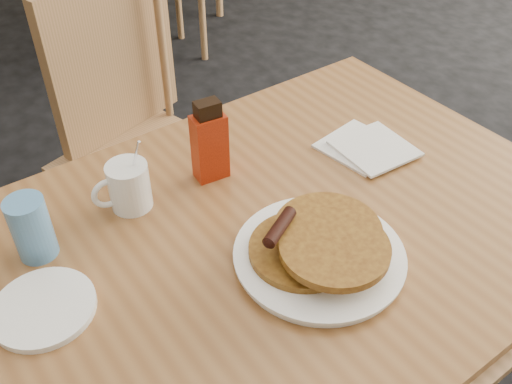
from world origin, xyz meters
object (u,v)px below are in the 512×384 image
Objects in this scene: coffee_mug at (128,186)px; syrup_bottle at (210,143)px; main_table at (261,249)px; chair_main_far at (133,119)px; pancake_plate at (320,250)px; blue_tumbler at (31,228)px.

syrup_bottle reaches higher than coffee_mug.
main_table is at bearing -69.04° from coffee_mug.
chair_main_far is at bearing 89.63° from syrup_bottle.
chair_main_far is at bearing 88.57° from main_table.
pancake_plate is at bearing -78.80° from syrup_bottle.
chair_main_far is 3.20× the size of pancake_plate.
chair_main_far is at bearing 57.39° from blue_tumbler.
chair_main_far is 0.89m from pancake_plate.
coffee_mug is at bearing -177.33° from syrup_bottle.
syrup_bottle is (0.18, 0.00, 0.03)m from coffee_mug.
pancake_plate is at bearing -74.01° from coffee_mug.
pancake_plate is (0.03, -0.86, 0.20)m from chair_main_far.
main_table is at bearing -23.71° from blue_tumbler.
main_table is at bearing -88.59° from syrup_bottle.
coffee_mug is 0.19m from blue_tumbler.
pancake_plate is 0.50m from blue_tumbler.
main_table is at bearing 116.13° from pancake_plate.
main_table is at bearing -112.82° from chair_main_far.
pancake_plate is 0.38m from coffee_mug.
pancake_plate is 2.51× the size of blue_tumbler.
chair_main_far is 0.75m from blue_tumbler.
blue_tumbler reaches higher than pancake_plate.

